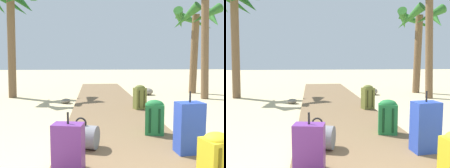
{
  "view_description": "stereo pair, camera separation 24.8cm",
  "coord_description": "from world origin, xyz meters",
  "views": [
    {
      "loc": [
        -0.45,
        -1.35,
        1.28
      ],
      "look_at": [
        0.21,
        6.04,
        0.55
      ],
      "focal_mm": 36.64,
      "sensor_mm": 36.0,
      "label": 1
    },
    {
      "loc": [
        -0.69,
        -1.32,
        1.28
      ],
      "look_at": [
        0.21,
        6.04,
        0.55
      ],
      "focal_mm": 36.64,
      "sensor_mm": 36.0,
      "label": 2
    }
  ],
  "objects": [
    {
      "name": "duffel_bag_grey",
      "position": [
        -0.6,
        1.76,
        0.24
      ],
      "size": [
        0.53,
        0.45,
        0.44
      ],
      "color": "slate",
      "rests_on": "boardwalk"
    },
    {
      "name": "backpack_yellow",
      "position": [
        0.82,
        0.8,
        0.34
      ],
      "size": [
        0.33,
        0.31,
        0.49
      ],
      "color": "gold",
      "rests_on": "boardwalk"
    },
    {
      "name": "ground_plane",
      "position": [
        0.0,
        4.39,
        0.0
      ],
      "size": [
        60.0,
        60.0,
        0.0
      ],
      "primitive_type": "plane",
      "color": "#CCB789"
    },
    {
      "name": "boardwalk",
      "position": [
        0.0,
        5.49,
        0.04
      ],
      "size": [
        1.87,
        10.98,
        0.08
      ],
      "primitive_type": "cube",
      "color": "brown",
      "rests_on": "ground"
    },
    {
      "name": "palm_tree_far_left",
      "position": [
        -3.23,
        7.17,
        3.17
      ],
      "size": [
        2.1,
        2.07,
        3.99
      ],
      "color": "brown",
      "rests_on": "ground"
    },
    {
      "name": "suitcase_purple",
      "position": [
        -0.71,
        1.13,
        0.34
      ],
      "size": [
        0.37,
        0.26,
        0.65
      ],
      "color": "#6B2D84",
      "rests_on": "boardwalk"
    },
    {
      "name": "rock_left_near",
      "position": [
        -1.26,
        5.71,
        0.07
      ],
      "size": [
        0.37,
        0.4,
        0.14
      ],
      "primitive_type": "ellipsoid",
      "rotation": [
        0.0,
        0.0,
        2.79
      ],
      "color": "gray",
      "rests_on": "ground"
    },
    {
      "name": "backpack_olive",
      "position": [
        0.76,
        4.29,
        0.4
      ],
      "size": [
        0.33,
        0.29,
        0.61
      ],
      "color": "olive",
      "rests_on": "boardwalk"
    },
    {
      "name": "suitcase_blue",
      "position": [
        0.82,
        1.48,
        0.42
      ],
      "size": [
        0.36,
        0.26,
        0.82
      ],
      "color": "#2847B7",
      "rests_on": "boardwalk"
    },
    {
      "name": "backpack_green",
      "position": [
        0.58,
        2.27,
        0.38
      ],
      "size": [
        0.35,
        0.28,
        0.57
      ],
      "color": "#237538",
      "rests_on": "boardwalk"
    },
    {
      "name": "palm_tree_near_right",
      "position": [
        3.67,
        7.56,
        2.66
      ],
      "size": [
        2.1,
        2.14,
        3.49
      ],
      "color": "brown",
      "rests_on": "ground"
    },
    {
      "name": "rock_right_far",
      "position": [
        1.68,
        7.22,
        0.13
      ],
      "size": [
        0.62,
        0.63,
        0.27
      ],
      "primitive_type": "ellipsoid",
      "rotation": [
        0.0,
        0.0,
        2.52
      ],
      "color": "gray",
      "rests_on": "ground"
    }
  ]
}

